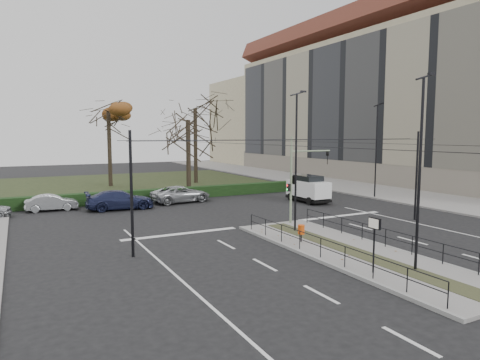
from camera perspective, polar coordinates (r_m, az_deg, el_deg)
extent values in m
plane|color=black|center=(23.65, 10.69, -8.20)|extent=(140.00, 140.00, 0.00)
cube|color=slate|center=(21.79, 14.81, -9.34)|extent=(4.40, 15.00, 0.14)
cube|color=slate|center=(51.67, 11.33, -0.38)|extent=(8.00, 90.00, 0.14)
cube|color=#232E17|center=(50.97, -18.01, -0.67)|extent=(38.00, 26.00, 0.10)
cube|color=black|center=(37.86, -14.65, -2.14)|extent=(38.00, 1.00, 1.00)
cube|color=tan|center=(59.63, 17.89, 8.89)|extent=(12.00, 52.00, 18.00)
cube|color=#202228|center=(55.57, 13.46, 10.17)|extent=(0.10, 50.96, 14.76)
cube|color=brown|center=(59.00, 16.07, 19.00)|extent=(7.09, 52.00, 4.88)
cube|color=brown|center=(63.15, 20.22, 17.99)|extent=(7.09, 52.00, 4.88)
cylinder|color=black|center=(15.90, 26.00, -13.66)|extent=(0.04, 0.04, 0.90)
cylinder|color=black|center=(25.66, 1.52, -5.61)|extent=(0.04, 0.04, 0.90)
cylinder|color=black|center=(27.84, 8.95, -4.75)|extent=(0.04, 0.04, 0.90)
cylinder|color=black|center=(20.19, 10.73, -7.64)|extent=(0.04, 13.20, 0.04)
cylinder|color=black|center=(22.90, 18.87, -6.22)|extent=(0.04, 13.20, 0.04)
cylinder|color=black|center=(20.69, -14.27, -1.86)|extent=(0.14, 0.14, 6.00)
cylinder|color=black|center=(31.23, 22.47, 0.50)|extent=(0.14, 0.14, 6.00)
cylinder|color=black|center=(23.72, 9.46, 5.30)|extent=(20.00, 0.02, 0.02)
cylinder|color=black|center=(25.35, 6.73, 5.39)|extent=(20.00, 0.02, 0.02)
cylinder|color=black|center=(19.25, 6.47, 4.58)|extent=(0.02, 34.00, 0.02)
cylinder|color=black|center=(23.88, 20.59, 4.52)|extent=(0.02, 34.00, 0.02)
cylinder|color=gray|center=(27.40, 6.81, -0.59)|extent=(0.15, 0.15, 4.97)
cylinder|color=gray|center=(28.12, 9.45, 3.84)|extent=(3.06, 0.10, 0.10)
imported|color=black|center=(28.97, 11.55, 2.91)|extent=(0.16, 0.19, 0.86)
imported|color=black|center=(27.47, 7.18, 0.22)|extent=(0.62, 1.93, 0.76)
cube|color=black|center=(27.32, 6.51, -1.01)|extent=(0.21, 0.15, 0.48)
sphere|color=#FF0C0C|center=(27.25, 6.35, -0.72)|extent=(0.11, 0.11, 0.11)
sphere|color=#0CE533|center=(27.28, 6.34, -1.26)|extent=(0.11, 0.11, 0.11)
cylinder|color=black|center=(23.01, 8.15, -7.63)|extent=(0.07, 0.07, 0.44)
cylinder|color=#CE470C|center=(22.91, 8.17, -6.55)|extent=(0.36, 0.36, 0.49)
cylinder|color=black|center=(18.51, 17.42, -8.49)|extent=(0.08, 0.08, 2.17)
cube|color=black|center=(18.29, 17.52, -5.52)|extent=(0.11, 0.60, 0.46)
cube|color=beige|center=(18.25, 17.37, -5.55)|extent=(0.02, 0.52, 0.38)
cylinder|color=black|center=(19.04, 22.81, 0.54)|extent=(0.12, 0.12, 7.94)
cube|color=black|center=(19.47, 24.18, 12.76)|extent=(0.35, 0.14, 0.10)
cylinder|color=black|center=(25.01, 7.46, 2.21)|extent=(0.12, 0.12, 7.97)
cube|color=black|center=(25.34, 8.44, 11.60)|extent=(0.35, 0.14, 0.10)
cylinder|color=black|center=(40.62, 17.68, 3.66)|extent=(0.12, 0.12, 8.26)
cube|color=black|center=(41.01, 18.35, 9.65)|extent=(0.36, 0.14, 0.10)
imported|color=#9FA3A7|center=(35.64, -23.81, -2.77)|extent=(3.83, 1.50, 1.24)
imported|color=#1E2447|center=(34.45, -15.72, -2.56)|extent=(5.24, 2.40, 1.49)
imported|color=#9FA3A7|center=(36.98, -7.87, -1.87)|extent=(5.31, 2.91, 1.41)
cube|color=white|center=(37.17, 9.07, -1.11)|extent=(1.75, 4.15, 1.34)
cube|color=black|center=(37.07, 9.09, 0.12)|extent=(1.61, 2.28, 0.63)
cube|color=black|center=(37.29, 9.04, -2.45)|extent=(1.78, 4.24, 0.18)
cylinder|color=black|center=(36.74, 11.41, -2.58)|extent=(0.22, 0.66, 0.66)
cylinder|color=black|center=(35.68, 9.23, -2.79)|extent=(0.22, 0.66, 0.66)
cylinder|color=black|center=(38.89, 8.88, -2.05)|extent=(0.22, 0.66, 0.66)
cylinder|color=black|center=(37.88, 6.75, -2.24)|extent=(0.22, 0.66, 0.66)
cylinder|color=black|center=(49.26, -17.00, 3.93)|extent=(0.44, 0.44, 8.11)
ellipsoid|color=#5C3015|center=(49.29, -17.15, 8.64)|extent=(7.11, 7.11, 5.10)
cylinder|color=black|center=(50.76, -5.95, 4.57)|extent=(0.44, 0.44, 8.74)
cylinder|color=black|center=(41.23, -6.89, 3.05)|extent=(0.44, 0.44, 7.06)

